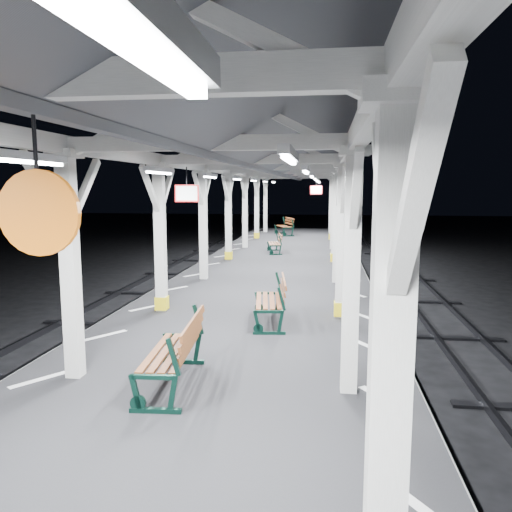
% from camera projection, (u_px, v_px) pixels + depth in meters
% --- Properties ---
extents(ground, '(120.00, 120.00, 0.00)m').
position_uv_depth(ground, '(233.00, 393.00, 9.26)').
color(ground, black).
rests_on(ground, ground).
extents(platform, '(6.00, 50.00, 1.00)m').
position_uv_depth(platform, '(233.00, 367.00, 9.19)').
color(platform, black).
rests_on(platform, ground).
extents(hazard_stripes_left, '(1.00, 48.00, 0.01)m').
position_uv_depth(hazard_stripes_left, '(105.00, 335.00, 9.45)').
color(hazard_stripes_left, silver).
rests_on(hazard_stripes_left, platform).
extents(hazard_stripes_right, '(1.00, 48.00, 0.01)m').
position_uv_depth(hazard_stripes_right, '(369.00, 347.00, 8.79)').
color(hazard_stripes_right, silver).
rests_on(hazard_stripes_right, platform).
extents(canopy, '(5.40, 49.00, 4.65)m').
position_uv_depth(canopy, '(231.00, 143.00, 8.62)').
color(canopy, silver).
rests_on(canopy, platform).
extents(bench_near, '(0.82, 1.86, 0.98)m').
position_uv_depth(bench_near, '(178.00, 350.00, 7.00)').
color(bench_near, black).
rests_on(bench_near, platform).
extents(bench_mid, '(0.85, 1.80, 0.94)m').
position_uv_depth(bench_mid, '(274.00, 299.00, 10.27)').
color(bench_mid, black).
rests_on(bench_mid, platform).
extents(bench_far, '(0.80, 1.55, 0.80)m').
position_uv_depth(bench_far, '(276.00, 243.00, 21.25)').
color(bench_far, black).
rests_on(bench_far, platform).
extents(bench_extra, '(1.29, 1.99, 1.02)m').
position_uv_depth(bench_extra, '(286.00, 226.00, 29.13)').
color(bench_extra, black).
rests_on(bench_extra, platform).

